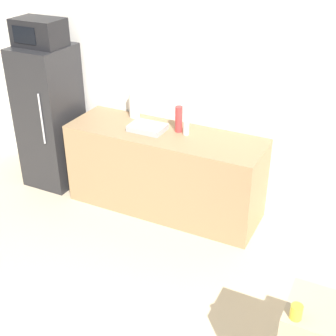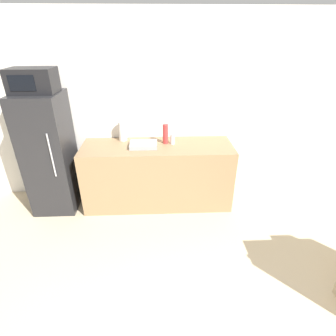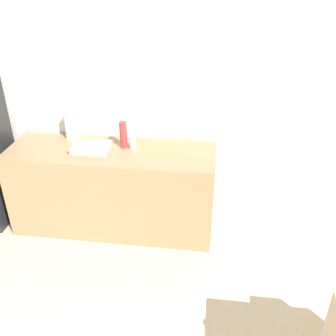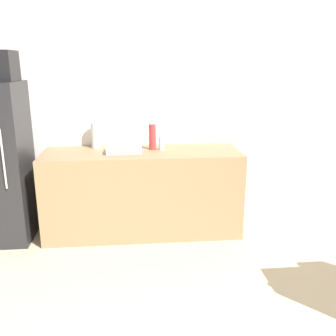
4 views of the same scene
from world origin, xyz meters
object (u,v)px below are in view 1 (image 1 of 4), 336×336
at_px(bottle_tall, 179,119).
at_px(paper_towel_roll, 134,105).
at_px(refrigerator, 50,117).
at_px(jar, 296,312).
at_px(microwave, 39,32).
at_px(bottle_short, 186,128).

xyz_separation_m(bottle_tall, paper_towel_roll, (-0.61, 0.15, 0.00)).
distance_m(refrigerator, paper_towel_roll, 1.04).
xyz_separation_m(refrigerator, jar, (3.25, -1.96, 0.21)).
height_order(microwave, paper_towel_roll, microwave).
bearing_deg(bottle_short, bottle_tall, 162.84).
xyz_separation_m(microwave, paper_towel_roll, (0.98, 0.26, -0.74)).
distance_m(refrigerator, jar, 3.80).
bearing_deg(jar, paper_towel_roll, 135.70).
distance_m(bottle_tall, paper_towel_roll, 0.62).
xyz_separation_m(refrigerator, microwave, (-0.00, -0.00, 0.97)).
bearing_deg(paper_towel_roll, jar, -44.30).
bearing_deg(microwave, bottle_tall, 4.25).
xyz_separation_m(bottle_short, jar, (1.57, -2.05, 0.04)).
bearing_deg(refrigerator, microwave, -111.01).
distance_m(bottle_short, jar, 2.58).
xyz_separation_m(microwave, bottle_tall, (1.58, 0.12, -0.74)).
relative_size(refrigerator, jar, 18.87).
height_order(refrigerator, jar, refrigerator).
bearing_deg(paper_towel_roll, bottle_tall, -13.44).
relative_size(bottle_short, jar, 1.67).
bearing_deg(microwave, paper_towel_roll, 15.07).
xyz_separation_m(jar, paper_towel_roll, (-2.28, 2.22, 0.02)).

